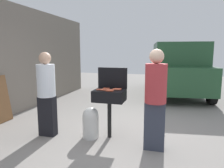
# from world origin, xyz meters

# --- Properties ---
(ground_plane) EXTENTS (24.00, 24.00, 0.00)m
(ground_plane) POSITION_xyz_m (0.00, 0.00, 0.00)
(ground_plane) COLOR gray
(house_wall_side) EXTENTS (0.24, 8.00, 2.98)m
(house_wall_side) POSITION_xyz_m (-3.21, 1.00, 1.49)
(house_wall_side) COLOR slate
(house_wall_side) RESTS_ON ground
(bbq_grill) EXTENTS (0.60, 0.44, 0.96)m
(bbq_grill) POSITION_xyz_m (-0.18, -0.10, 0.81)
(bbq_grill) COLOR black
(bbq_grill) RESTS_ON ground
(grill_lid_open) EXTENTS (0.60, 0.05, 0.42)m
(grill_lid_open) POSITION_xyz_m (-0.18, 0.12, 1.17)
(grill_lid_open) COLOR black
(grill_lid_open) RESTS_ON bbq_grill
(hot_dog_0) EXTENTS (0.13, 0.03, 0.03)m
(hot_dog_0) POSITION_xyz_m (-0.14, -0.23, 0.97)
(hot_dog_0) COLOR #AD4228
(hot_dog_0) RESTS_ON bbq_grill
(hot_dog_1) EXTENTS (0.13, 0.03, 0.03)m
(hot_dog_1) POSITION_xyz_m (-0.03, 0.01, 0.97)
(hot_dog_1) COLOR #B74C33
(hot_dog_1) RESTS_ON bbq_grill
(hot_dog_2) EXTENTS (0.13, 0.03, 0.03)m
(hot_dog_2) POSITION_xyz_m (-0.13, -0.20, 0.97)
(hot_dog_2) COLOR #C6593D
(hot_dog_2) RESTS_ON bbq_grill
(hot_dog_3) EXTENTS (0.13, 0.03, 0.03)m
(hot_dog_3) POSITION_xyz_m (-0.26, -0.10, 0.97)
(hot_dog_3) COLOR #C6593D
(hot_dog_3) RESTS_ON bbq_grill
(hot_dog_4) EXTENTS (0.13, 0.04, 0.03)m
(hot_dog_4) POSITION_xyz_m (-0.26, -0.21, 0.97)
(hot_dog_4) COLOR #B74C33
(hot_dog_4) RESTS_ON bbq_grill
(hot_dog_5) EXTENTS (0.13, 0.03, 0.03)m
(hot_dog_5) POSITION_xyz_m (-0.14, -0.14, 0.97)
(hot_dog_5) COLOR #B74C33
(hot_dog_5) RESTS_ON bbq_grill
(hot_dog_6) EXTENTS (0.13, 0.03, 0.03)m
(hot_dog_6) POSITION_xyz_m (-0.07, -0.04, 0.97)
(hot_dog_6) COLOR #B74C33
(hot_dog_6) RESTS_ON bbq_grill
(hot_dog_7) EXTENTS (0.13, 0.04, 0.03)m
(hot_dog_7) POSITION_xyz_m (-0.36, -0.17, 0.97)
(hot_dog_7) COLOR #C6593D
(hot_dog_7) RESTS_ON bbq_grill
(hot_dog_8) EXTENTS (0.13, 0.04, 0.03)m
(hot_dog_8) POSITION_xyz_m (-0.14, -0.26, 0.97)
(hot_dog_8) COLOR #AD4228
(hot_dog_8) RESTS_ON bbq_grill
(hot_dog_9) EXTENTS (0.13, 0.03, 0.03)m
(hot_dog_9) POSITION_xyz_m (-0.26, -0.01, 0.97)
(hot_dog_9) COLOR #AD4228
(hot_dog_9) RESTS_ON bbq_grill
(hot_dog_10) EXTENTS (0.13, 0.04, 0.03)m
(hot_dog_10) POSITION_xyz_m (-0.03, -0.08, 0.97)
(hot_dog_10) COLOR #C6593D
(hot_dog_10) RESTS_ON bbq_grill
(propane_tank) EXTENTS (0.32, 0.32, 0.62)m
(propane_tank) POSITION_xyz_m (-0.53, -0.22, 0.32)
(propane_tank) COLOR silver
(propane_tank) RESTS_ON ground
(person_left) EXTENTS (0.35, 0.35, 1.69)m
(person_left) POSITION_xyz_m (-1.42, -0.34, 0.92)
(person_left) COLOR black
(person_left) RESTS_ON ground
(person_right) EXTENTS (0.37, 0.37, 1.74)m
(person_right) POSITION_xyz_m (0.72, -0.38, 0.94)
(person_right) COLOR #333847
(person_right) RESTS_ON ground
(parked_minivan) EXTENTS (2.49, 4.61, 2.02)m
(parked_minivan) POSITION_xyz_m (1.16, 4.72, 1.03)
(parked_minivan) COLOR #234C2D
(parked_minivan) RESTS_ON ground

